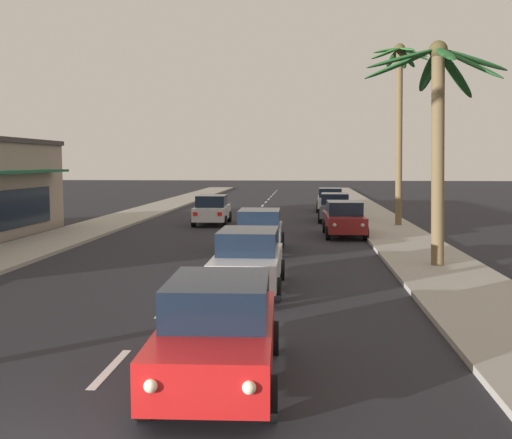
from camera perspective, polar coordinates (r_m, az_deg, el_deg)
name	(u,v)px	position (r m, az deg, el deg)	size (l,w,h in m)	color
sidewalk_right	(407,243)	(26.78, 14.12, -2.18)	(3.20, 110.00, 0.14)	#9E998E
sidewalk_left	(57,239)	(28.64, -18.37, -1.81)	(3.20, 110.00, 0.14)	#9E998E
lane_markings	(238,243)	(26.58, -1.70, -2.22)	(4.28, 88.83, 0.01)	silver
sedan_lead_at_stop_bar	(218,330)	(9.88, -3.61, -10.45)	(2.07, 4.50, 1.68)	red
sedan_third_in_queue	(248,259)	(16.80, -0.74, -3.80)	(1.95, 4.45, 1.68)	silver
sedan_fifth_in_queue	(259,231)	(23.83, 0.32, -1.05)	(2.01, 4.48, 1.68)	#4C515B
sedan_oncoming_far	(212,210)	(34.43, -4.19, 0.95)	(2.06, 4.49, 1.68)	silver
sedan_parked_nearest_kerb	(330,199)	(43.91, 7.04, 1.90)	(2.06, 4.49, 1.68)	silver
sedan_parked_mid_kerb	(335,207)	(36.59, 7.47, 1.18)	(2.08, 4.50, 1.68)	#4C515B
sedan_parked_far_kerb	(344,219)	(29.19, 8.38, 0.09)	(2.00, 4.47, 1.68)	maroon
palm_right_second	(438,113)	(20.80, 16.91, 9.68)	(4.89, 4.78, 7.48)	brown
palm_right_third	(399,100)	(33.70, 13.45, 10.97)	(3.08, 3.04, 9.85)	brown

